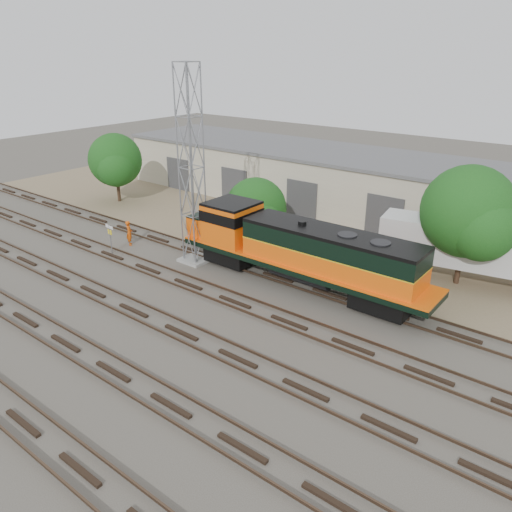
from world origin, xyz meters
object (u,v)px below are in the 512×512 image
Objects in this scene: signal_tower at (192,171)px; semi_trailer at (489,250)px; locomotive at (297,249)px; worker at (129,233)px.

semi_trailer is at bearing 25.73° from signal_tower.
locomotive is at bearing -153.18° from semi_trailer.
semi_trailer is at bearing 36.83° from locomotive.
signal_tower is 6.88× the size of worker.
locomotive is at bearing -137.87° from worker.
locomotive is 1.32× the size of signal_tower.
locomotive reaches higher than worker.
semi_trailer is at bearing -124.90° from worker.
signal_tower is at bearing -171.24° from locomotive.
worker is at bearing -171.95° from signal_tower.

